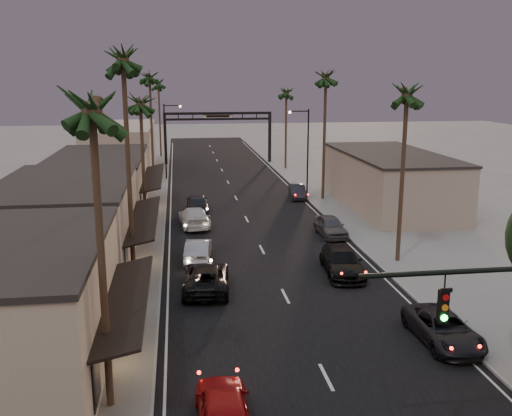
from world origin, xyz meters
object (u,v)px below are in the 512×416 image
object	(u,v)px
oncoming_silver	(198,250)
curbside_near	(443,328)
palm_la	(91,98)
palm_lb	(123,53)
oncoming_red	(223,409)
palm_rc	(286,90)
palm_ra	(407,88)
curbside_black	(342,262)
palm_rb	(326,74)
oncoming_pickup	(206,278)
palm_lc	(140,98)
streetlight_left	(167,135)
palm_far	(158,81)
palm_ld	(149,74)
streetlight_right	(305,146)
arch	(218,125)

from	to	relation	value
oncoming_silver	curbside_near	bearing A→B (deg)	134.59
palm_la	curbside_near	world-z (taller)	palm_la
palm_lb	oncoming_red	distance (m)	19.99
palm_rc	curbside_near	xyz separation A→B (m)	(-2.40, -51.65, -9.76)
palm_ra	curbside_black	distance (m)	11.64
palm_rb	oncoming_pickup	bearing A→B (deg)	-118.99
palm_ra	palm_la	bearing A→B (deg)	-138.91
oncoming_silver	curbside_black	distance (m)	9.70
palm_lc	oncoming_pickup	size ratio (longest dim) A/B	2.19
streetlight_left	palm_rc	xyz separation A→B (m)	(15.52, 6.00, 5.14)
oncoming_pickup	oncoming_red	bearing A→B (deg)	94.21
palm_far	oncoming_pickup	world-z (taller)	palm_far
palm_rc	oncoming_pickup	distance (m)	46.34
palm_ld	oncoming_pickup	distance (m)	36.58
palm_la	streetlight_left	bearing A→B (deg)	88.04
curbside_near	oncoming_red	bearing A→B (deg)	-154.20
palm_la	palm_lb	world-z (taller)	palm_lb
palm_lb	curbside_near	distance (m)	21.75
oncoming_silver	palm_rb	bearing A→B (deg)	-120.03
streetlight_right	oncoming_red	distance (m)	39.94
palm_far	streetlight_left	bearing A→B (deg)	-86.05
palm_far	oncoming_pickup	distance (m)	58.53
palm_lc	curbside_black	size ratio (longest dim) A/B	2.21
oncoming_red	oncoming_silver	distance (m)	19.19
curbside_near	curbside_black	distance (m)	10.07
palm_far	curbside_near	world-z (taller)	palm_far
streetlight_right	palm_far	bearing A→B (deg)	114.76
palm_far	curbside_black	xyz separation A→B (m)	(12.53, -55.77, -10.64)
palm_rb	curbside_near	bearing A→B (deg)	-94.34
palm_ra	oncoming_silver	size ratio (longest dim) A/B	2.93
streetlight_right	palm_ra	size ratio (longest dim) A/B	0.68
palm_lc	oncoming_red	xyz separation A→B (m)	(4.10, -29.00, -9.65)
palm_la	palm_far	size ratio (longest dim) A/B	1.00
streetlight_left	palm_rb	size ratio (longest dim) A/B	0.63
palm_ld	oncoming_pickup	world-z (taller)	palm_ld
palm_ld	palm_rb	distance (m)	20.42
palm_far	arch	bearing A→B (deg)	-43.95
streetlight_right	curbside_near	xyz separation A→B (m)	(-0.72, -32.65, -4.62)
palm_rc	oncoming_silver	xyz separation A→B (m)	(-13.22, -37.81, -9.73)
streetlight_right	curbside_near	bearing A→B (deg)	-91.26
palm_la	oncoming_pickup	distance (m)	16.30
palm_lb	palm_lc	bearing A→B (deg)	90.00
curbside_black	arch	bearing A→B (deg)	99.89
oncoming_silver	palm_lc	bearing A→B (deg)	-61.37
arch	curbside_near	size ratio (longest dim) A/B	2.99
arch	palm_ld	distance (m)	18.61
streetlight_left	palm_lc	xyz separation A→B (m)	(-1.68, -22.00, 5.14)
palm_ra	palm_far	distance (m)	56.58
streetlight_right	palm_lb	xyz separation A→B (m)	(-15.52, -23.00, 8.06)
oncoming_silver	palm_far	bearing A→B (deg)	-79.38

